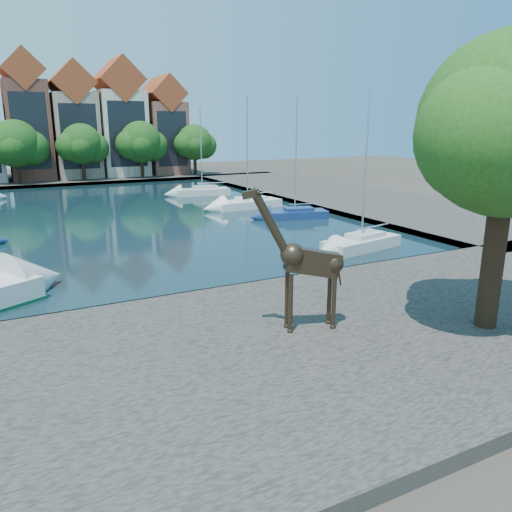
{
  "coord_description": "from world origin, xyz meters",
  "views": [
    {
      "loc": [
        -8.45,
        -20.8,
        7.99
      ],
      "look_at": [
        1.22,
        -2.0,
        2.35
      ],
      "focal_mm": 35.0,
      "sensor_mm": 36.0,
      "label": 1
    }
  ],
  "objects": [
    {
      "name": "far_tree_east",
      "position": [
        10.11,
        50.49,
        5.24
      ],
      "size": [
        7.54,
        5.8,
        7.84
      ],
      "color": "#332114",
      "rests_on": "far_quay"
    },
    {
      "name": "ground",
      "position": [
        0.0,
        0.0,
        0.0
      ],
      "size": [
        160.0,
        160.0,
        0.0
      ],
      "primitive_type": "plane",
      "color": "#38332B",
      "rests_on": "ground"
    },
    {
      "name": "sailboat_right_a",
      "position": [
        12.0,
        4.0,
        0.66
      ],
      "size": [
        5.92,
        2.98,
        9.84
      ],
      "color": "beige",
      "rests_on": "water_basin"
    },
    {
      "name": "far_tree_mid_west",
      "position": [
        -5.89,
        50.49,
        5.29
      ],
      "size": [
        7.8,
        6.0,
        8.0
      ],
      "color": "#332114",
      "rests_on": "far_quay"
    },
    {
      "name": "townhouse_east_inner",
      "position": [
        2.0,
        55.99,
        7.73
      ],
      "size": [
        5.94,
        9.18,
        15.79
      ],
      "color": "tan",
      "rests_on": "far_quay"
    },
    {
      "name": "townhouse_east_end",
      "position": [
        15.0,
        55.99,
        7.11
      ],
      "size": [
        5.44,
        9.18,
        14.43
      ],
      "color": "brown",
      "rests_on": "far_quay"
    },
    {
      "name": "plane_tree",
      "position": [
        7.62,
        -9.01,
        7.67
      ],
      "size": [
        8.32,
        6.4,
        10.62
      ],
      "color": "#332114",
      "rests_on": "near_quay"
    },
    {
      "name": "townhouse_center",
      "position": [
        -4.0,
        55.99,
        8.36
      ],
      "size": [
        5.44,
        9.18,
        16.93
      ],
      "color": "brown",
      "rests_on": "far_quay"
    },
    {
      "name": "giraffe_statue",
      "position": [
        1.15,
        -6.07,
        3.12
      ],
      "size": [
        3.7,
        1.26,
        5.32
      ],
      "color": "#312418",
      "rests_on": "near_quay"
    },
    {
      "name": "sailboat_right_b",
      "position": [
        13.89,
        15.32,
        0.59
      ],
      "size": [
        5.83,
        3.18,
        10.14
      ],
      "color": "navy",
      "rests_on": "water_basin"
    },
    {
      "name": "sailboat_right_d",
      "position": [
        12.0,
        32.29,
        0.64
      ],
      "size": [
        6.29,
        2.92,
        9.48
      ],
      "color": "silver",
      "rests_on": "water_basin"
    },
    {
      "name": "townhouse_east_mid",
      "position": [
        8.5,
        55.99,
        8.1
      ],
      "size": [
        6.43,
        9.18,
        16.65
      ],
      "color": "beige",
      "rests_on": "far_quay"
    },
    {
      "name": "water_basin",
      "position": [
        0.0,
        24.0,
        0.04
      ],
      "size": [
        38.0,
        50.0,
        0.08
      ],
      "primitive_type": "cube",
      "color": "black",
      "rests_on": "ground"
    },
    {
      "name": "far_quay",
      "position": [
        0.0,
        56.0,
        0.25
      ],
      "size": [
        60.0,
        16.0,
        0.5
      ],
      "primitive_type": "cube",
      "color": "#4D4842",
      "rests_on": "ground"
    },
    {
      "name": "far_tree_far_east",
      "position": [
        18.09,
        50.49,
        5.08
      ],
      "size": [
        6.76,
        5.2,
        7.36
      ],
      "color": "#332114",
      "rests_on": "far_quay"
    },
    {
      "name": "right_quay",
      "position": [
        25.0,
        24.0,
        0.25
      ],
      "size": [
        14.0,
        52.0,
        0.5
      ],
      "primitive_type": "cube",
      "color": "#4D4842",
      "rests_on": "ground"
    },
    {
      "name": "sailboat_right_c",
      "position": [
        12.69,
        22.07,
        0.64
      ],
      "size": [
        6.72,
        2.8,
        10.41
      ],
      "color": "white",
      "rests_on": "water_basin"
    },
    {
      "name": "far_tree_mid_east",
      "position": [
        2.1,
        50.49,
        5.13
      ],
      "size": [
        7.02,
        5.4,
        7.52
      ],
      "color": "#332114",
      "rests_on": "far_quay"
    },
    {
      "name": "near_quay",
      "position": [
        0.0,
        -7.0,
        0.25
      ],
      "size": [
        50.0,
        14.0,
        0.5
      ],
      "primitive_type": "cube",
      "color": "#4D4842",
      "rests_on": "ground"
    }
  ]
}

